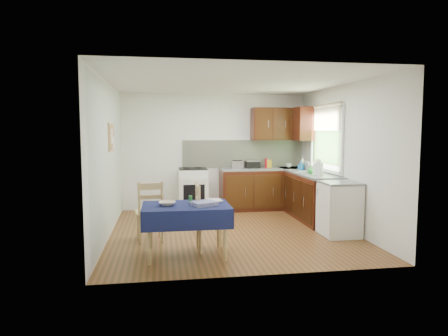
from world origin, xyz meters
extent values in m
plane|color=#513715|center=(0.00, 0.00, 0.00)|extent=(4.20, 4.20, 0.00)
cube|color=white|center=(0.00, 0.00, 2.50)|extent=(4.00, 4.20, 0.02)
cube|color=white|center=(0.00, 2.10, 1.25)|extent=(4.00, 0.02, 2.50)
cube|color=white|center=(0.00, -2.10, 1.25)|extent=(4.00, 0.02, 2.50)
cube|color=silver|center=(-2.00, 0.00, 1.25)|extent=(0.02, 4.20, 2.50)
cube|color=white|center=(2.00, 0.00, 1.25)|extent=(0.02, 4.20, 2.50)
cube|color=black|center=(1.05, 1.80, 0.43)|extent=(1.90, 0.60, 0.86)
cube|color=black|center=(1.70, 0.65, 0.43)|extent=(0.60, 1.70, 0.86)
cube|color=gray|center=(1.05, 1.80, 0.88)|extent=(1.90, 0.60, 0.04)
cube|color=gray|center=(1.70, 0.65, 0.88)|extent=(0.60, 1.70, 0.04)
cube|color=gray|center=(1.70, 1.80, 0.88)|extent=(0.60, 0.60, 0.04)
cube|color=beige|center=(0.65, 2.08, 1.20)|extent=(2.70, 0.02, 0.60)
cube|color=black|center=(1.40, 1.93, 1.85)|extent=(1.20, 0.35, 0.70)
cube|color=black|center=(1.82, 1.50, 1.85)|extent=(0.35, 0.50, 0.70)
cube|color=white|center=(-0.50, 1.80, 0.45)|extent=(0.60, 0.60, 0.90)
cube|color=black|center=(-0.50, 1.80, 0.91)|extent=(0.58, 0.58, 0.02)
cube|color=black|center=(-0.50, 1.50, 0.45)|extent=(0.44, 0.01, 0.32)
cube|color=#2D5121|center=(1.99, 0.70, 1.50)|extent=(0.01, 1.40, 0.85)
cube|color=white|center=(1.97, 0.70, 2.15)|extent=(0.04, 1.48, 0.06)
cube|color=white|center=(1.97, 0.70, 0.95)|extent=(0.04, 1.48, 0.06)
cube|color=tan|center=(1.96, 0.70, 1.93)|extent=(0.02, 1.36, 0.44)
cube|color=white|center=(1.70, -0.55, 0.42)|extent=(0.55, 0.58, 0.85)
cube|color=gray|center=(1.70, -0.55, 0.87)|extent=(0.58, 0.60, 0.03)
cube|color=tan|center=(-1.98, 0.30, 1.60)|extent=(0.02, 0.62, 0.47)
cube|color=#A37944|center=(-1.96, 0.30, 1.60)|extent=(0.01, 0.56, 0.41)
cube|color=white|center=(-1.95, 0.22, 1.62)|extent=(0.00, 0.18, 0.24)
cube|color=white|center=(-1.95, 0.42, 1.50)|extent=(0.00, 0.15, 0.20)
cube|color=#0F193D|center=(-0.83, -1.23, 0.69)|extent=(1.14, 0.76, 0.03)
cube|color=#0F193D|center=(-0.83, -1.62, 0.58)|extent=(1.18, 0.02, 0.26)
cube|color=#0F193D|center=(-0.83, -0.84, 0.58)|extent=(1.18, 0.02, 0.26)
cube|color=#0F193D|center=(-1.41, -1.23, 0.58)|extent=(0.02, 0.80, 0.26)
cube|color=#0F193D|center=(-0.25, -1.23, 0.58)|extent=(0.02, 0.80, 0.26)
cylinder|color=tan|center=(-1.32, -1.53, 0.34)|extent=(0.05, 0.05, 0.68)
cylinder|color=tan|center=(-0.34, -1.53, 0.34)|extent=(0.05, 0.05, 0.68)
cylinder|color=tan|center=(-1.32, -0.93, 0.34)|extent=(0.05, 0.05, 0.68)
cylinder|color=tan|center=(-0.34, -0.93, 0.34)|extent=(0.05, 0.05, 0.68)
cube|color=tan|center=(-1.34, -0.39, 0.45)|extent=(0.47, 0.47, 0.04)
cube|color=tan|center=(-1.32, -0.56, 0.80)|extent=(0.38, 0.08, 0.30)
cylinder|color=tan|center=(-1.20, -0.20, 0.22)|extent=(0.04, 0.04, 0.45)
cylinder|color=tan|center=(-1.53, -0.24, 0.22)|extent=(0.04, 0.04, 0.45)
cylinder|color=tan|center=(-1.15, -0.53, 0.22)|extent=(0.04, 0.04, 0.45)
cylinder|color=tan|center=(-1.49, -0.58, 0.22)|extent=(0.04, 0.04, 0.45)
cube|color=tan|center=(-0.47, -1.02, 0.45)|extent=(0.43, 0.43, 0.04)
cube|color=tan|center=(-0.65, -1.02, 0.81)|extent=(0.03, 0.38, 0.30)
cylinder|color=tan|center=(-0.29, -1.19, 0.23)|extent=(0.04, 0.04, 0.45)
cylinder|color=tan|center=(-0.30, -0.84, 0.23)|extent=(0.04, 0.04, 0.45)
cylinder|color=tan|center=(-0.64, -1.19, 0.23)|extent=(0.04, 0.04, 0.45)
cylinder|color=tan|center=(-0.64, -0.85, 0.23)|extent=(0.04, 0.04, 0.45)
cube|color=#B5B5B9|center=(0.44, 1.74, 0.98)|extent=(0.24, 0.15, 0.17)
cube|color=black|center=(0.44, 1.74, 1.07)|extent=(0.20, 0.02, 0.02)
cube|color=black|center=(0.80, 1.86, 0.97)|extent=(0.30, 0.26, 0.14)
cube|color=#B5B5B9|center=(0.80, 1.86, 1.06)|extent=(0.30, 0.26, 0.03)
cylinder|color=#B30E19|center=(1.07, 1.73, 1.01)|extent=(0.05, 0.05, 0.22)
cube|color=yellow|center=(1.18, 1.93, 0.98)|extent=(0.13, 0.10, 0.17)
cube|color=#99999E|center=(1.71, 1.01, 0.91)|extent=(0.44, 0.33, 0.02)
cylinder|color=white|center=(1.71, 1.01, 1.00)|extent=(0.06, 0.21, 0.21)
cylinder|color=white|center=(1.69, 0.34, 1.01)|extent=(0.18, 0.18, 0.22)
sphere|color=white|center=(1.69, 0.34, 1.14)|extent=(0.11, 0.11, 0.11)
imported|color=silver|center=(1.59, 1.75, 0.95)|extent=(0.15, 0.15, 0.09)
imported|color=white|center=(1.66, 1.12, 1.04)|extent=(0.12, 0.12, 0.28)
imported|color=#2072BC|center=(1.61, 1.03, 1.00)|extent=(0.13, 0.13, 0.21)
imported|color=green|center=(1.63, 0.59, 0.97)|extent=(0.16, 0.16, 0.15)
imported|color=#F0DFC4|center=(-1.08, -1.24, 0.74)|extent=(0.24, 0.24, 0.05)
imported|color=white|center=(-0.49, -1.01, 0.72)|extent=(0.20, 0.26, 0.02)
cylinder|color=#238333|center=(-0.76, -1.09, 0.76)|extent=(0.05, 0.05, 0.10)
cube|color=navy|center=(-0.59, -1.32, 0.74)|extent=(0.38, 0.34, 0.06)
camera|label=1|loc=(-1.15, -6.57, 1.71)|focal=32.00mm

